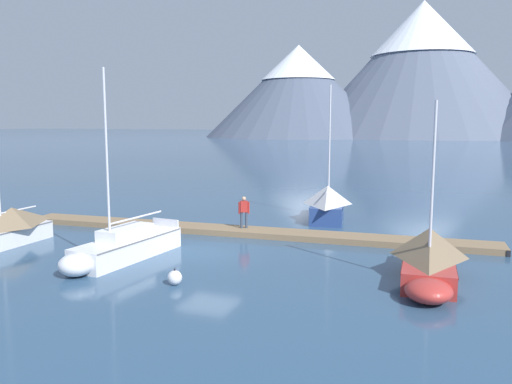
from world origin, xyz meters
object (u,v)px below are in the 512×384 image
object	(u,v)px
person_on_dock	(244,210)
mooring_buoy_channel_marker	(175,278)
sailboat_mid_dock_port	(328,203)
sailboat_nearest_berth	(4,229)
sailboat_second_berth	(122,247)
sailboat_mid_dock_starboard	(429,257)

from	to	relation	value
person_on_dock	mooring_buoy_channel_marker	world-z (taller)	person_on_dock
sailboat_mid_dock_port	mooring_buoy_channel_marker	bearing A→B (deg)	-98.70
sailboat_nearest_berth	sailboat_second_berth	world-z (taller)	sailboat_second_berth
sailboat_mid_dock_port	person_on_dock	world-z (taller)	sailboat_mid_dock_port
sailboat_mid_dock_port	person_on_dock	distance (m)	6.44
sailboat_mid_dock_starboard	mooring_buoy_channel_marker	xyz separation A→B (m)	(-8.57, -3.96, -0.60)
sailboat_second_berth	person_on_dock	size ratio (longest dim) A/B	4.76
sailboat_nearest_berth	sailboat_second_berth	size ratio (longest dim) A/B	0.98
sailboat_nearest_berth	sailboat_mid_dock_starboard	xyz separation A→B (m)	(19.13, 1.78, 0.03)
sailboat_nearest_berth	person_on_dock	bearing A→B (deg)	35.13
sailboat_nearest_berth	sailboat_mid_dock_starboard	world-z (taller)	sailboat_nearest_berth
sailboat_second_berth	mooring_buoy_channel_marker	size ratio (longest dim) A/B	13.11
sailboat_second_berth	person_on_dock	xyz separation A→B (m)	(2.82, 6.81, 0.67)
sailboat_second_berth	person_on_dock	world-z (taller)	sailboat_second_berth
sailboat_mid_dock_port	mooring_buoy_channel_marker	xyz separation A→B (m)	(-2.22, -14.51, -0.74)
sailboat_mid_dock_port	person_on_dock	xyz separation A→B (m)	(-3.20, -5.58, 0.26)
sailboat_second_berth	mooring_buoy_channel_marker	world-z (taller)	sailboat_second_berth
sailboat_nearest_berth	sailboat_mid_dock_port	bearing A→B (deg)	43.97
sailboat_mid_dock_port	sailboat_nearest_berth	bearing A→B (deg)	-136.03
person_on_dock	sailboat_second_berth	bearing A→B (deg)	-112.53
sailboat_mid_dock_starboard	mooring_buoy_channel_marker	world-z (taller)	sailboat_mid_dock_starboard
sailboat_second_berth	sailboat_mid_dock_starboard	world-z (taller)	sailboat_second_berth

